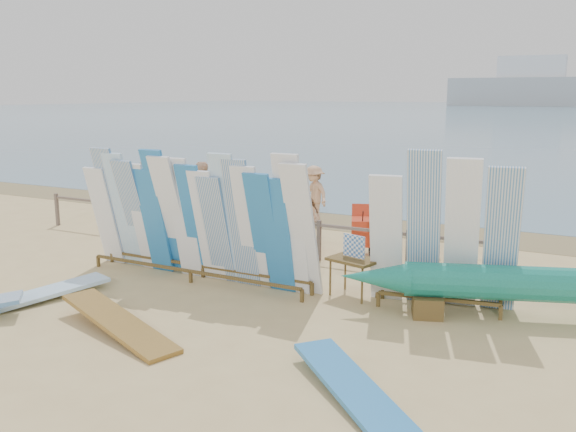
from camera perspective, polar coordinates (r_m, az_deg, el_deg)
The scene contains 22 objects.
ground at distance 12.07m, azimuth -11.86°, elevation -6.31°, with size 160.00×160.00×0.00m, color tan.
ocean at distance 137.13m, azimuth 24.37°, elevation 8.90°, with size 320.00×240.00×0.02m, color slate.
wet_sand_strip at distance 18.04m, azimuth 2.59°, elevation -0.19°, with size 40.00×2.60×0.01m, color olive.
distant_ship at distance 189.88m, azimuth 21.71°, elevation 11.13°, with size 45.00×8.00×14.00m.
fence at distance 14.28m, azimuth -4.41°, elevation -0.73°, with size 12.08×0.08×0.90m.
main_surfboard_rack at distance 11.95m, azimuth -8.64°, elevation -0.56°, with size 5.19×0.85×2.62m.
side_surfboard_rack at distance 10.52m, azimuth 14.33°, elevation -2.01°, with size 2.51×1.04×2.75m.
outrigger_canoe at distance 10.63m, azimuth 22.48°, elevation -6.12°, with size 6.23×2.57×0.91m.
vendor_table at distance 11.12m, azimuth 6.14°, elevation -5.62°, with size 0.99×0.82×1.15m.
flat_board_d at distance 7.68m, azimuth 6.45°, elevation -16.83°, with size 0.56×2.70×0.07m, color #2574BB.
flat_board_c at distance 9.92m, azimuth -15.55°, elevation -10.46°, with size 0.56×2.70×0.07m, color olive.
flat_board_b at distance 11.78m, azimuth -22.67°, elevation -7.42°, with size 0.56×2.70×0.07m, color #91C3E9.
beach_chair_left at distance 14.70m, azimuth -2.07°, elevation -1.76°, with size 0.82×0.83×0.95m.
beach_chair_right at distance 14.65m, azimuth -2.02°, elevation -1.86°, with size 0.65×0.67×0.90m.
stroller at distance 13.87m, azimuth 6.93°, elevation -1.88°, with size 0.83×0.98×1.14m.
beachgoer_3 at distance 17.44m, azimuth 2.46°, elevation 2.09°, with size 1.04×0.43×1.61m, color tan.
beachgoer_2 at distance 16.80m, azimuth -8.14°, elevation 1.98°, with size 0.88×0.42×1.81m, color beige.
beachgoer_6 at distance 14.83m, azimuth 0.66°, elevation 0.29°, with size 0.75×0.36×1.53m, color tan.
beachgoer_8 at distance 13.62m, azimuth 16.00°, elevation -0.66°, with size 0.86×0.41×1.76m, color beige.
beachgoer_7 at distance 14.72m, azimuth 13.05°, elevation 0.17°, with size 0.61×0.33×1.66m, color #8C6042.
beachgoer_4 at distance 14.84m, azimuth 1.09°, elevation 0.38°, with size 0.92×0.40×1.57m, color #8C6042.
beachgoer_1 at distance 18.95m, azimuth -13.17°, elevation 2.64°, with size 0.61×0.33×1.67m, color #8C6042.
Camera 1 is at (7.32, -8.89, 3.62)m, focal length 38.00 mm.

